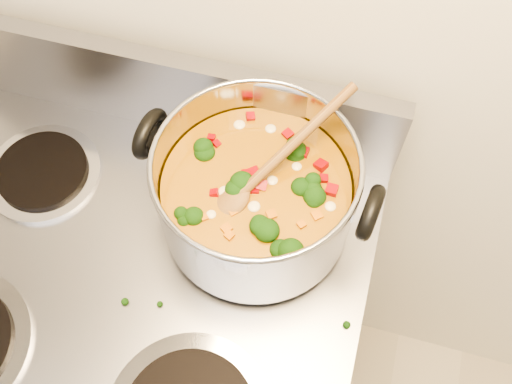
% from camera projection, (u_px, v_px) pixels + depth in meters
% --- Properties ---
extents(electric_range, '(0.72, 0.65, 1.08)m').
position_uv_depth(electric_range, '(157.00, 356.00, 1.22)').
color(electric_range, gray).
rests_on(electric_range, ground).
extents(stockpot, '(0.34, 0.28, 0.17)m').
position_uv_depth(stockpot, '(256.00, 194.00, 0.79)').
color(stockpot, '#A4A5AC').
rests_on(stockpot, electric_range).
extents(wooden_spoon, '(0.17, 0.22, 0.10)m').
position_uv_depth(wooden_spoon, '(262.00, 173.00, 0.76)').
color(wooden_spoon, brown).
rests_on(wooden_spoon, stockpot).
extents(cooktop_crumbs, '(0.35, 0.37, 0.01)m').
position_uv_depth(cooktop_crumbs, '(254.00, 276.00, 0.82)').
color(cooktop_crumbs, black).
rests_on(cooktop_crumbs, electric_range).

